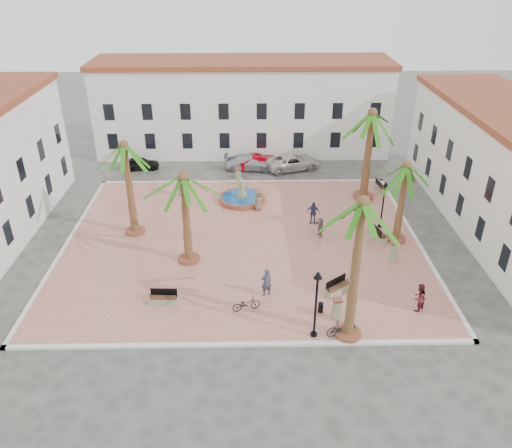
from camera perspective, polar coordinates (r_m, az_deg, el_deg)
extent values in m
plane|color=#56544F|center=(37.15, -1.54, -2.18)|extent=(120.00, 120.00, 0.00)
cube|color=tan|center=(37.11, -1.54, -2.08)|extent=(26.00, 22.00, 0.15)
cube|color=silver|center=(46.89, -1.48, 4.84)|extent=(26.30, 0.30, 0.16)
cube|color=silver|center=(28.24, -1.66, -13.60)|extent=(26.30, 0.30, 0.16)
cube|color=silver|center=(39.19, 17.84, -1.79)|extent=(0.30, 22.30, 0.16)
cube|color=silver|center=(39.45, -20.80, -2.12)|extent=(0.30, 22.30, 0.16)
cube|color=white|center=(53.87, -1.50, 13.06)|extent=(30.00, 7.00, 9.00)
cube|color=brown|center=(52.78, -1.57, 18.02)|extent=(30.40, 7.40, 0.50)
cube|color=black|center=(53.00, -16.01, 9.07)|extent=(1.00, 0.12, 1.60)
cube|color=black|center=(52.17, -11.98, 9.26)|extent=(1.00, 0.12, 1.60)
cube|color=black|center=(51.59, -7.83, 9.40)|extent=(1.00, 0.12, 1.60)
cube|color=black|center=(51.29, -3.61, 9.49)|extent=(1.00, 0.12, 1.60)
cube|color=black|center=(51.26, 0.64, 9.54)|extent=(1.00, 0.12, 1.60)
cube|color=black|center=(51.51, 4.87, 9.53)|extent=(1.00, 0.12, 1.60)
cube|color=black|center=(52.02, 9.04, 9.47)|extent=(1.00, 0.12, 1.60)
cube|color=black|center=(52.80, 13.11, 9.37)|extent=(1.00, 0.12, 1.60)
cube|color=black|center=(52.12, -16.46, 12.17)|extent=(1.00, 0.12, 1.60)
cube|color=black|center=(51.27, -12.32, 12.41)|extent=(1.00, 0.12, 1.60)
cube|color=black|center=(50.69, -8.06, 12.60)|extent=(1.00, 0.12, 1.60)
cube|color=black|center=(50.38, -3.72, 12.71)|extent=(1.00, 0.12, 1.60)
cube|color=black|center=(50.35, 0.66, 12.76)|extent=(1.00, 0.12, 1.60)
cube|color=black|center=(50.60, 5.01, 12.74)|extent=(1.00, 0.12, 1.60)
cube|color=black|center=(51.12, 9.30, 12.64)|extent=(1.00, 0.12, 1.60)
cube|color=black|center=(51.91, 13.48, 12.49)|extent=(1.00, 0.12, 1.60)
cube|color=white|center=(41.84, 27.04, 4.74)|extent=(7.00, 26.00, 8.50)
cube|color=black|center=(35.02, 26.58, -3.46)|extent=(0.12, 1.00, 1.60)
cube|color=black|center=(37.87, 24.28, -0.49)|extent=(0.12, 1.00, 1.60)
cube|color=black|center=(40.85, 22.32, 2.05)|extent=(0.12, 1.00, 1.60)
cube|color=black|center=(43.95, 20.62, 4.25)|extent=(0.12, 1.00, 1.60)
cube|color=black|center=(47.14, 19.14, 6.14)|extent=(0.12, 1.00, 1.60)
cube|color=black|center=(50.40, 17.84, 7.79)|extent=(0.12, 1.00, 1.60)
cube|color=black|center=(36.63, 25.22, 3.60)|extent=(0.12, 1.00, 1.60)
cube|color=black|center=(39.71, 23.11, 5.92)|extent=(0.12, 1.00, 1.60)
cube|color=black|center=(42.89, 21.30, 7.88)|extent=(0.12, 1.00, 1.60)
cube|color=black|center=(46.15, 19.73, 9.57)|extent=(0.12, 1.00, 1.60)
cube|color=black|center=(49.47, 18.36, 11.03)|extent=(0.12, 1.00, 1.60)
cube|color=black|center=(38.04, -26.52, -0.89)|extent=(0.12, 1.00, 1.60)
cube|color=black|center=(41.25, -24.43, 1.85)|extent=(0.12, 1.00, 1.60)
cube|color=black|center=(44.59, -22.66, 4.20)|extent=(0.12, 1.00, 1.60)
cube|color=black|center=(48.03, -21.12, 6.20)|extent=(0.12, 1.00, 1.60)
cube|color=black|center=(40.11, -25.29, 5.67)|extent=(0.12, 1.00, 1.60)
cube|color=black|center=(43.54, -23.39, 7.78)|extent=(0.12, 1.00, 1.60)
cube|color=black|center=(47.06, -21.76, 9.56)|extent=(0.12, 1.00, 1.60)
cylinder|color=#994B33|center=(43.03, -1.62, 2.92)|extent=(3.95, 3.95, 0.38)
cylinder|color=#194C8C|center=(42.96, -1.62, 3.12)|extent=(3.48, 3.48, 0.06)
cylinder|color=gray|center=(42.95, -1.62, 3.15)|extent=(0.85, 0.85, 0.75)
cylinder|color=gray|center=(42.63, -1.64, 4.06)|extent=(0.56, 0.56, 1.13)
sphere|color=gray|center=(42.34, -1.65, 4.92)|extent=(0.41, 0.41, 0.41)
cylinder|color=#994B33|center=(39.29, -13.63, -0.76)|extent=(1.50, 1.50, 0.22)
cylinder|color=brown|center=(37.72, -14.24, 3.90)|extent=(0.49, 0.49, 6.83)
sphere|color=brown|center=(36.47, -14.88, 8.77)|extent=(0.66, 0.66, 0.66)
cylinder|color=#994B33|center=(35.14, -7.65, -3.93)|extent=(1.51, 1.51, 0.23)
cylinder|color=brown|center=(33.56, -7.99, 0.60)|extent=(0.49, 0.49, 6.08)
sphere|color=brown|center=(32.25, -8.36, 5.37)|extent=(0.66, 0.66, 0.66)
cylinder|color=#994B33|center=(29.10, 10.47, -12.18)|extent=(1.47, 1.47, 0.22)
cylinder|color=brown|center=(26.58, 11.26, -5.35)|extent=(0.48, 0.48, 8.14)
sphere|color=brown|center=(24.57, 12.16, 2.53)|extent=(0.64, 0.64, 0.64)
cylinder|color=#994B33|center=(38.63, 15.68, -1.60)|extent=(1.43, 1.43, 0.21)
cylinder|color=brown|center=(37.26, 16.28, 2.39)|extent=(0.46, 0.46, 5.79)
sphere|color=brown|center=(36.12, 16.90, 6.50)|extent=(0.63, 0.63, 0.63)
cylinder|color=#994B33|center=(44.66, 12.14, 3.18)|extent=(1.78, 1.78, 0.27)
cylinder|color=brown|center=(43.20, 12.66, 7.69)|extent=(0.58, 0.58, 7.27)
sphere|color=brown|center=(42.07, 13.19, 12.31)|extent=(0.78, 0.78, 0.78)
cube|color=gray|center=(31.35, -10.48, -8.56)|extent=(1.75, 0.62, 0.38)
cube|color=#56351E|center=(31.22, -10.52, -8.24)|extent=(1.65, 0.56, 0.06)
cube|color=black|center=(31.23, -10.49, -7.63)|extent=(1.63, 0.13, 0.48)
cylinder|color=black|center=(31.33, -12.01, -8.00)|extent=(0.05, 0.05, 0.29)
cylinder|color=black|center=(30.99, -9.05, -8.13)|extent=(0.05, 0.05, 0.29)
cube|color=gray|center=(32.12, 9.33, -7.39)|extent=(1.79, 1.54, 0.41)
cube|color=#56351E|center=(31.99, 9.36, -7.05)|extent=(1.68, 1.44, 0.06)
cube|color=black|center=(31.95, 9.11, -6.47)|extent=(1.41, 1.08, 0.51)
cylinder|color=black|center=(31.39, 8.29, -7.46)|extent=(0.05, 0.05, 0.30)
cylinder|color=black|center=(32.46, 10.44, -6.30)|extent=(0.05, 0.05, 0.30)
cube|color=gray|center=(38.50, 13.72, -1.23)|extent=(1.10, 2.10, 0.45)
cube|color=#56351E|center=(38.38, 13.76, -0.90)|extent=(1.01, 1.98, 0.07)
cube|color=black|center=(38.12, 13.49, -0.55)|extent=(0.53, 1.86, 0.56)
cylinder|color=black|center=(37.61, 14.45, -1.41)|extent=(0.05, 0.05, 0.34)
cylinder|color=black|center=(39.03, 13.14, -0.06)|extent=(0.05, 0.05, 0.34)
cube|color=gray|center=(46.51, 14.01, 4.09)|extent=(0.71, 1.66, 0.36)
cube|color=#56351E|center=(46.43, 14.04, 4.32)|extent=(0.65, 1.57, 0.05)
cube|color=black|center=(46.26, 13.85, 4.58)|extent=(0.25, 1.51, 0.45)
cylinder|color=black|center=(45.76, 14.40, 4.04)|extent=(0.05, 0.05, 0.27)
cylinder|color=black|center=(47.03, 13.72, 4.82)|extent=(0.05, 0.05, 0.27)
cylinder|color=black|center=(28.81, 6.61, -12.39)|extent=(0.39, 0.39, 0.17)
cylinder|color=black|center=(27.57, 6.84, -9.34)|extent=(0.13, 0.13, 3.85)
cone|color=black|center=(26.34, 7.10, -5.76)|extent=(0.47, 0.47, 0.43)
sphere|color=beige|center=(26.43, 7.08, -6.05)|extent=(0.26, 0.26, 0.26)
cylinder|color=black|center=(40.14, 13.98, -0.20)|extent=(0.34, 0.34, 0.15)
cylinder|color=black|center=(39.36, 14.28, 2.00)|extent=(0.11, 0.11, 3.41)
cone|color=black|center=(38.59, 14.60, 4.45)|extent=(0.42, 0.42, 0.38)
sphere|color=beige|center=(38.64, 14.58, 4.26)|extent=(0.23, 0.23, 0.23)
cube|color=gray|center=(29.77, 9.20, -9.63)|extent=(0.48, 0.48, 1.29)
cube|color=#994B33|center=(29.35, 9.30, -8.56)|extent=(0.59, 0.59, 0.10)
cube|color=gray|center=(46.03, -2.04, 5.44)|extent=(0.48, 0.48, 1.45)
cube|color=#994B33|center=(45.72, -2.05, 6.34)|extent=(0.60, 0.60, 0.11)
cube|color=gray|center=(35.82, 15.39, -3.10)|extent=(0.41, 0.41, 1.31)
cube|color=#994B33|center=(35.46, 15.53, -2.13)|extent=(0.51, 0.51, 0.10)
cylinder|color=black|center=(30.33, 7.40, -9.43)|extent=(0.32, 0.32, 0.63)
imported|color=#323B4F|center=(31.05, 1.20, -6.67)|extent=(0.81, 0.68, 1.91)
imported|color=black|center=(30.14, -1.12, -9.11)|extent=(1.80, 1.02, 0.90)
imported|color=maroon|center=(31.38, 18.14, -7.98)|extent=(1.13, 1.11, 1.84)
imported|color=black|center=(28.74, 9.73, -11.56)|extent=(1.89, 1.04, 1.09)
imported|color=#775F4C|center=(41.15, 0.28, 2.69)|extent=(0.97, 0.79, 1.71)
imported|color=navy|center=(39.35, 6.52, 1.31)|extent=(1.16, 0.70, 1.85)
imported|color=#545559|center=(44.18, -8.68, 4.41)|extent=(0.98, 1.37, 1.93)
imported|color=#695D52|center=(37.69, 7.35, -0.33)|extent=(0.90, 1.48, 1.53)
imported|color=black|center=(50.97, -13.07, 6.76)|extent=(3.75, 1.87, 1.23)
imported|color=#9C000E|center=(50.02, 0.22, 7.19)|extent=(4.45, 2.89, 1.38)
imported|color=#B8B9C2|center=(49.63, -0.74, 7.05)|extent=(5.09, 2.30, 1.45)
imported|color=beige|center=(49.80, 4.21, 7.07)|extent=(5.81, 3.94, 1.48)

